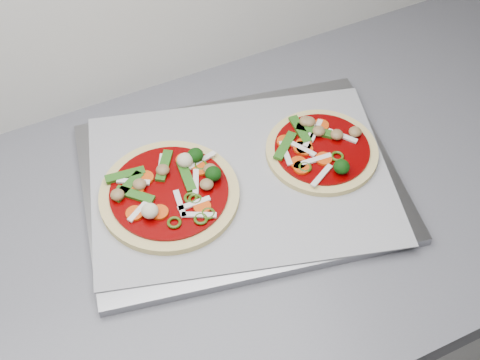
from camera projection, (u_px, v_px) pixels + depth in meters
name	position (u px, v px, depth m)	size (l,w,h in m)	color
countertop	(180.00, 241.00, 0.95)	(3.60, 0.60, 0.04)	slate
baking_tray	(241.00, 182.00, 0.99)	(0.46, 0.34, 0.01)	gray
parchment	(241.00, 178.00, 0.98)	(0.44, 0.32, 0.00)	#A4A3A9
pizza_left	(170.00, 192.00, 0.95)	(0.24, 0.24, 0.03)	tan
pizza_right	(321.00, 149.00, 1.01)	(0.22, 0.22, 0.03)	tan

